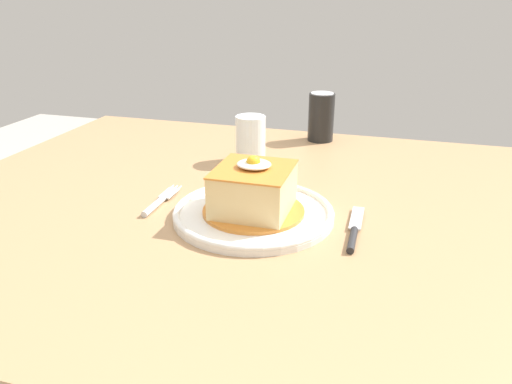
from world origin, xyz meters
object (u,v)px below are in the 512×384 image
object	(u,v)px
fork	(159,202)
soda_can	(321,117)
knife	(354,233)
main_plate	(253,213)
drinking_glass	(251,142)

from	to	relation	value
fork	soda_can	distance (m)	0.55
fork	knife	distance (m)	0.36
main_plate	fork	bearing A→B (deg)	179.31
drinking_glass	fork	bearing A→B (deg)	-107.29
drinking_glass	soda_can	bearing A→B (deg)	59.07
fork	drinking_glass	distance (m)	0.30
main_plate	knife	size ratio (longest dim) A/B	1.70
main_plate	soda_can	distance (m)	0.50
main_plate	knife	world-z (taller)	main_plate
main_plate	soda_can	bearing A→B (deg)	86.16
main_plate	fork	size ratio (longest dim) A/B	1.99
fork	knife	world-z (taller)	same
main_plate	soda_can	size ratio (longest dim) A/B	2.26
main_plate	soda_can	world-z (taller)	soda_can
knife	soda_can	world-z (taller)	soda_can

